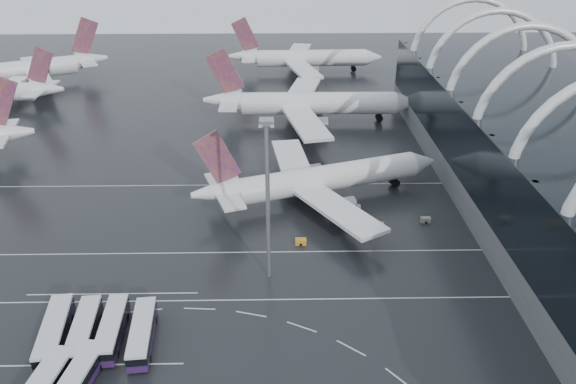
{
  "coord_description": "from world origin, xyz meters",
  "views": [
    {
      "loc": [
        3.48,
        -74.85,
        56.89
      ],
      "look_at": [
        5.28,
        22.53,
        7.0
      ],
      "focal_mm": 35.0,
      "sensor_mm": 36.0,
      "label": 1
    }
  ],
  "objects_px": {
    "bus_row_near_b": "(84,331)",
    "bus_row_near_d": "(142,333)",
    "airliner_gate_b": "(307,104)",
    "gse_cart_belly_a": "(378,226)",
    "gse_cart_belly_b": "(355,208)",
    "bus_row_far_b": "(76,382)",
    "floodlight_mast": "(267,183)",
    "gse_cart_belly_d": "(426,220)",
    "airliner_gate_c": "(303,59)",
    "gse_cart_belly_c": "(301,242)",
    "gse_cart_belly_e": "(325,199)",
    "bus_row_near_a": "(55,332)",
    "jet_remote_far": "(38,68)",
    "bus_row_near_c": "(112,329)",
    "airliner_main": "(317,180)"
  },
  "relations": [
    {
      "from": "airliner_gate_c",
      "to": "bus_row_near_b",
      "type": "relative_size",
      "value": 4.36
    },
    {
      "from": "bus_row_near_a",
      "to": "gse_cart_belly_b",
      "type": "distance_m",
      "value": 62.23
    },
    {
      "from": "bus_row_near_b",
      "to": "gse_cart_belly_a",
      "type": "height_order",
      "value": "bus_row_near_b"
    },
    {
      "from": "airliner_gate_b",
      "to": "bus_row_far_b",
      "type": "relative_size",
      "value": 4.78
    },
    {
      "from": "airliner_gate_c",
      "to": "gse_cart_belly_b",
      "type": "xyz_separation_m",
      "value": [
        6.32,
        -109.1,
        -4.6
      ]
    },
    {
      "from": "jet_remote_far",
      "to": "bus_row_near_b",
      "type": "distance_m",
      "value": 144.77
    },
    {
      "from": "floodlight_mast",
      "to": "gse_cart_belly_b",
      "type": "bearing_deg",
      "value": 52.38
    },
    {
      "from": "bus_row_near_d",
      "to": "airliner_gate_c",
      "type": "bearing_deg",
      "value": -16.39
    },
    {
      "from": "bus_row_near_a",
      "to": "floodlight_mast",
      "type": "relative_size",
      "value": 0.5
    },
    {
      "from": "gse_cart_belly_a",
      "to": "gse_cart_belly_b",
      "type": "bearing_deg",
      "value": 116.5
    },
    {
      "from": "airliner_main",
      "to": "bus_row_near_b",
      "type": "relative_size",
      "value": 4.1
    },
    {
      "from": "airliner_gate_b",
      "to": "gse_cart_belly_a",
      "type": "height_order",
      "value": "airliner_gate_b"
    },
    {
      "from": "bus_row_far_b",
      "to": "gse_cart_belly_a",
      "type": "xyz_separation_m",
      "value": [
        46.17,
        41.04,
        -1.17
      ]
    },
    {
      "from": "floodlight_mast",
      "to": "gse_cart_belly_a",
      "type": "height_order",
      "value": "floodlight_mast"
    },
    {
      "from": "bus_row_near_b",
      "to": "bus_row_near_d",
      "type": "height_order",
      "value": "bus_row_near_b"
    },
    {
      "from": "bus_row_near_a",
      "to": "bus_row_near_d",
      "type": "xyz_separation_m",
      "value": [
        12.62,
        -0.18,
        -0.14
      ]
    },
    {
      "from": "bus_row_near_c",
      "to": "bus_row_near_d",
      "type": "bearing_deg",
      "value": -105.58
    },
    {
      "from": "bus_row_near_a",
      "to": "gse_cart_belly_c",
      "type": "xyz_separation_m",
      "value": [
        36.64,
        26.01,
        -1.34
      ]
    },
    {
      "from": "bus_row_near_d",
      "to": "floodlight_mast",
      "type": "distance_m",
      "value": 29.16
    },
    {
      "from": "airliner_gate_c",
      "to": "bus_row_near_c",
      "type": "height_order",
      "value": "airliner_gate_c"
    },
    {
      "from": "gse_cart_belly_b",
      "to": "gse_cart_belly_c",
      "type": "xyz_separation_m",
      "value": [
        -11.9,
        -12.91,
        -0.02
      ]
    },
    {
      "from": "bus_row_near_b",
      "to": "bus_row_near_c",
      "type": "xyz_separation_m",
      "value": [
        3.92,
        0.47,
        -0.03
      ]
    },
    {
      "from": "gse_cart_belly_a",
      "to": "gse_cart_belly_b",
      "type": "distance_m",
      "value": 8.2
    },
    {
      "from": "airliner_gate_b",
      "to": "bus_row_near_d",
      "type": "xyz_separation_m",
      "value": [
        -28.51,
        -93.16,
        -3.69
      ]
    },
    {
      "from": "airliner_gate_c",
      "to": "bus_row_near_c",
      "type": "distance_m",
      "value": 151.19
    },
    {
      "from": "airliner_gate_b",
      "to": "gse_cart_belly_c",
      "type": "xyz_separation_m",
      "value": [
        -4.49,
        -66.96,
        -4.89
      ]
    },
    {
      "from": "bus_row_near_d",
      "to": "gse_cart_belly_e",
      "type": "bearing_deg",
      "value": -39.9
    },
    {
      "from": "airliner_main",
      "to": "bus_row_near_d",
      "type": "height_order",
      "value": "airliner_main"
    },
    {
      "from": "airliner_gate_c",
      "to": "airliner_gate_b",
      "type": "bearing_deg",
      "value": -92.88
    },
    {
      "from": "jet_remote_far",
      "to": "bus_row_near_c",
      "type": "relative_size",
      "value": 3.67
    },
    {
      "from": "jet_remote_far",
      "to": "bus_row_far_b",
      "type": "relative_size",
      "value": 3.65
    },
    {
      "from": "bus_row_near_d",
      "to": "gse_cart_belly_b",
      "type": "xyz_separation_m",
      "value": [
        35.92,
        39.1,
        -1.18
      ]
    },
    {
      "from": "jet_remote_far",
      "to": "gse_cart_belly_d",
      "type": "height_order",
      "value": "jet_remote_far"
    },
    {
      "from": "airliner_gate_b",
      "to": "bus_row_near_c",
      "type": "relative_size",
      "value": 4.8
    },
    {
      "from": "gse_cart_belly_a",
      "to": "gse_cart_belly_e",
      "type": "relative_size",
      "value": 0.82
    },
    {
      "from": "gse_cart_belly_c",
      "to": "gse_cart_belly_e",
      "type": "distance_m",
      "value": 17.6
    },
    {
      "from": "bus_row_near_d",
      "to": "gse_cart_belly_d",
      "type": "height_order",
      "value": "bus_row_near_d"
    },
    {
      "from": "jet_remote_far",
      "to": "bus_row_near_a",
      "type": "distance_m",
      "value": 143.53
    },
    {
      "from": "airliner_gate_c",
      "to": "gse_cart_belly_d",
      "type": "relative_size",
      "value": 30.1
    },
    {
      "from": "airliner_main",
      "to": "airliner_gate_b",
      "type": "bearing_deg",
      "value": 70.31
    },
    {
      "from": "floodlight_mast",
      "to": "gse_cart_belly_d",
      "type": "distance_m",
      "value": 39.98
    },
    {
      "from": "gse_cart_belly_b",
      "to": "gse_cart_belly_a",
      "type": "bearing_deg",
      "value": -63.5
    },
    {
      "from": "airliner_gate_c",
      "to": "gse_cart_belly_a",
      "type": "relative_size",
      "value": 28.36
    },
    {
      "from": "bus_row_near_d",
      "to": "gse_cart_belly_a",
      "type": "xyz_separation_m",
      "value": [
        39.58,
        31.76,
        -1.2
      ]
    },
    {
      "from": "bus_row_far_b",
      "to": "gse_cart_belly_a",
      "type": "relative_size",
      "value": 6.39
    },
    {
      "from": "airliner_gate_b",
      "to": "floodlight_mast",
      "type": "height_order",
      "value": "floodlight_mast"
    },
    {
      "from": "airliner_gate_c",
      "to": "gse_cart_belly_b",
      "type": "bearing_deg",
      "value": -88.43
    },
    {
      "from": "gse_cart_belly_a",
      "to": "bus_row_near_a",
      "type": "bearing_deg",
      "value": -148.83
    },
    {
      "from": "bus_row_far_b",
      "to": "gse_cart_belly_a",
      "type": "bearing_deg",
      "value": -40.09
    },
    {
      "from": "bus_row_near_d",
      "to": "bus_row_near_b",
      "type": "bearing_deg",
      "value": 81.52
    }
  ]
}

